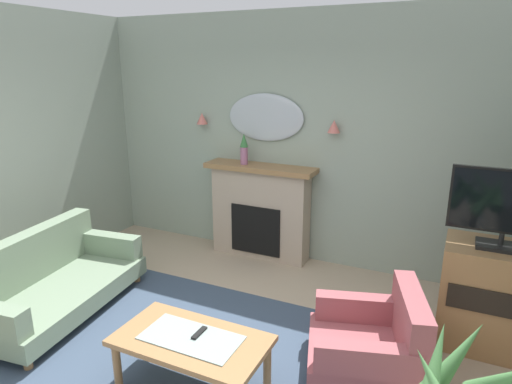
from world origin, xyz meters
TOP-DOWN VIEW (x-y plane):
  - wall_back at (0.00, 2.58)m, footprint 6.24×0.10m
  - patterned_rug at (0.00, 0.20)m, footprint 3.20×2.40m
  - fireplace at (-0.45, 2.36)m, footprint 1.36×0.36m
  - mantel_vase_right at (-0.65, 2.33)m, footprint 0.10×0.10m
  - wall_mirror at (-0.45, 2.50)m, footprint 0.96×0.06m
  - wall_sconce_left at (-1.30, 2.45)m, footprint 0.14×0.14m
  - wall_sconce_right at (0.40, 2.45)m, footprint 0.14×0.14m
  - coffee_table at (0.12, -0.04)m, footprint 1.10×0.60m
  - tv_remote at (0.15, 0.02)m, footprint 0.04×0.16m
  - floral_couch at (-1.73, 0.30)m, footprint 1.07×1.80m
  - armchair_in_corner at (1.28, 0.70)m, footprint 1.02×1.00m
  - tv_cabinet at (2.07, 1.51)m, footprint 0.80×0.57m
  - tv_flatscreen at (2.07, 1.49)m, footprint 0.84×0.24m

SIDE VIEW (x-z plane):
  - patterned_rug at x=0.00m, z-range 0.00..0.01m
  - armchair_in_corner at x=1.28m, z-range -0.05..0.66m
  - floral_couch at x=-1.73m, z-range -0.06..0.70m
  - coffee_table at x=0.12m, z-range 0.16..0.61m
  - tv_cabinet at x=2.07m, z-range 0.00..0.90m
  - tv_remote at x=0.15m, z-range 0.44..0.46m
  - fireplace at x=-0.45m, z-range -0.01..1.15m
  - tv_flatscreen at x=2.07m, z-range 0.92..1.57m
  - mantel_vase_right at x=-0.65m, z-range 1.17..1.54m
  - wall_back at x=0.00m, z-range 0.00..2.91m
  - wall_sconce_left at x=-1.30m, z-range 1.59..1.73m
  - wall_sconce_right at x=0.40m, z-range 1.59..1.73m
  - wall_mirror at x=-0.45m, z-range 1.43..1.99m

